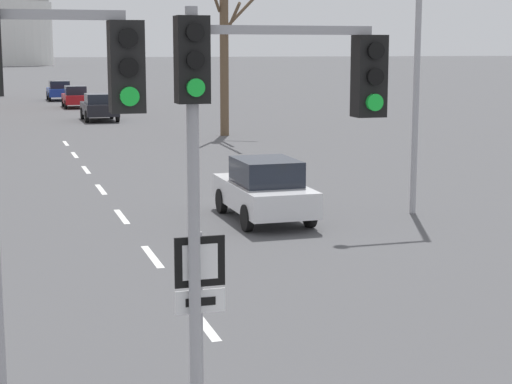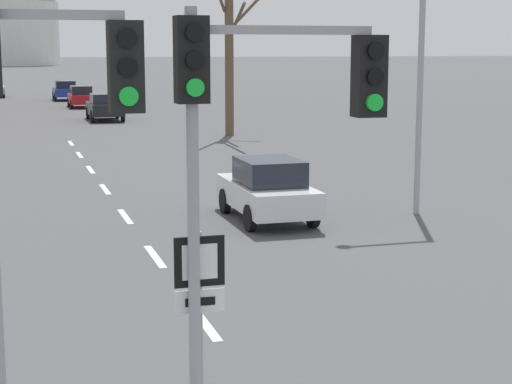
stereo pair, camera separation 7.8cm
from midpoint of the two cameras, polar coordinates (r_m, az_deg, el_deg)
name	(u,v)px [view 1 (the left image)]	position (r m, az deg, el deg)	size (l,w,h in m)	color
lane_stripe_1	(202,321)	(13.87, -3.80, -8.59)	(0.16, 2.00, 0.01)	silver
lane_stripe_2	(152,256)	(18.12, -7.06, -4.29)	(0.16, 2.00, 0.01)	silver
lane_stripe_3	(122,216)	(22.46, -9.04, -1.62)	(0.16, 2.00, 0.01)	silver
lane_stripe_4	(101,189)	(26.86, -10.38, 0.17)	(0.16, 2.00, 0.01)	silver
lane_stripe_5	(86,170)	(31.29, -11.34, 1.46)	(0.16, 2.00, 0.01)	silver
lane_stripe_6	(75,155)	(35.73, -12.06, 2.43)	(0.16, 2.00, 0.01)	silver
lane_stripe_7	(66,143)	(40.19, -12.62, 3.19)	(0.16, 2.00, 0.01)	silver
traffic_signal_centre_tall	(258,110)	(9.79, -0.11, 5.50)	(2.50, 0.34, 4.78)	#9E9EA3
traffic_signal_near_left	(37,109)	(9.07, -14.64, 5.39)	(1.79, 0.34, 4.91)	#9E9EA3
route_sign_post	(200,292)	(10.10, -3.98, -6.70)	(0.60, 0.08, 2.22)	#9E9EA3
street_lamp_right	(401,41)	(22.38, 9.52, 9.88)	(2.37, 0.36, 7.13)	#9E9EA3
sedan_near_left	(264,189)	(21.59, 0.46, 0.18)	(1.77, 3.88, 1.59)	silver
sedan_mid_centre	(99,107)	(52.32, -10.44, 5.62)	(1.97, 4.24, 1.62)	black
sedan_far_left	(75,97)	(64.06, -11.99, 6.23)	(1.78, 4.02, 1.59)	maroon
sedan_far_right	(59,90)	(73.27, -13.01, 6.62)	(1.94, 4.08, 1.62)	navy
bare_tree_right_near	(225,46)	(42.41, -2.13, 9.70)	(3.83, 3.67, 9.43)	brown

